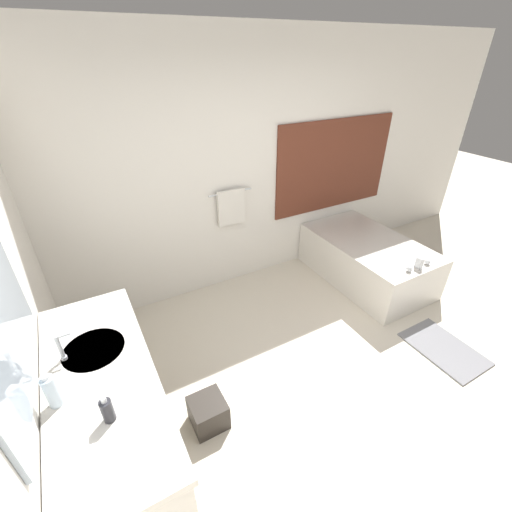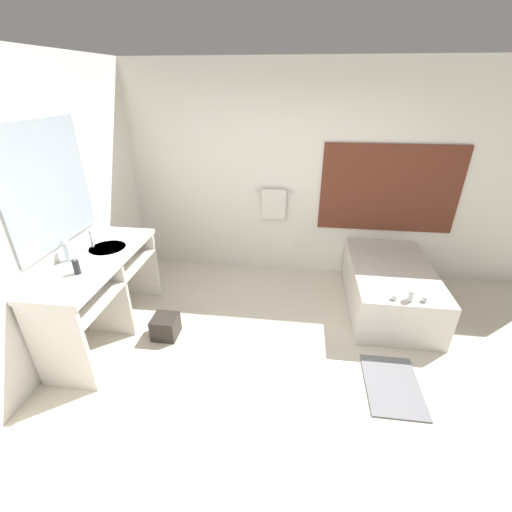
% 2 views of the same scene
% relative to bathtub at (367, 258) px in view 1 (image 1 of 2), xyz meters
% --- Properties ---
extents(ground_plane, '(16.00, 16.00, 0.00)m').
position_rel_bathtub_xyz_m(ground_plane, '(-1.15, -1.42, -0.29)').
color(ground_plane, beige).
rests_on(ground_plane, ground).
extents(wall_back_with_blinds, '(7.40, 0.13, 2.70)m').
position_rel_bathtub_xyz_m(wall_back_with_blinds, '(-1.11, 0.81, 1.05)').
color(wall_back_with_blinds, white).
rests_on(wall_back_with_blinds, ground_plane).
extents(vanity_counter, '(0.58, 1.54, 0.91)m').
position_rel_bathtub_xyz_m(vanity_counter, '(-3.05, -0.87, 0.38)').
color(vanity_counter, silver).
rests_on(vanity_counter, ground_plane).
extents(sink_faucet, '(0.09, 0.04, 0.18)m').
position_rel_bathtub_xyz_m(sink_faucet, '(-3.21, -0.67, 0.71)').
color(sink_faucet, silver).
rests_on(sink_faucet, vanity_counter).
extents(bathtub, '(0.91, 1.54, 0.65)m').
position_rel_bathtub_xyz_m(bathtub, '(0.00, 0.00, 0.00)').
color(bathtub, silver).
rests_on(bathtub, ground_plane).
extents(water_bottle_1, '(0.07, 0.07, 0.21)m').
position_rel_bathtub_xyz_m(water_bottle_1, '(-3.26, -0.97, 0.72)').
color(water_bottle_1, silver).
rests_on(water_bottle_1, vanity_counter).
extents(soap_dispenser, '(0.06, 0.06, 0.16)m').
position_rel_bathtub_xyz_m(soap_dispenser, '(-3.04, -1.20, 0.69)').
color(soap_dispenser, '#28282D').
rests_on(soap_dispenser, vanity_counter).
extents(waste_bin, '(0.26, 0.26, 0.24)m').
position_rel_bathtub_xyz_m(waste_bin, '(-2.45, -0.87, -0.17)').
color(waste_bin, '#2D2823').
rests_on(waste_bin, ground_plane).
extents(bath_mat, '(0.48, 0.71, 0.02)m').
position_rel_bathtub_xyz_m(bath_mat, '(-0.19, -1.27, -0.28)').
color(bath_mat, slate).
rests_on(bath_mat, ground_plane).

